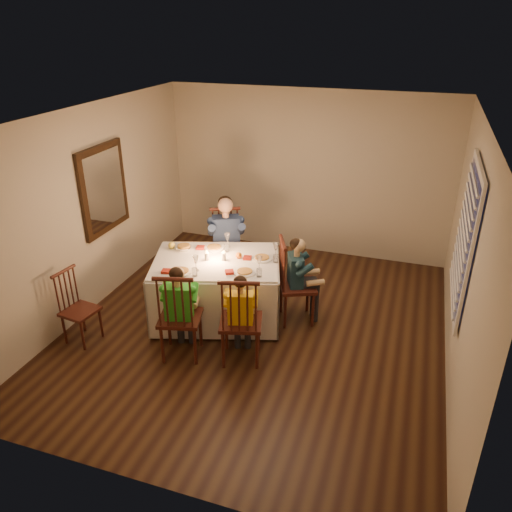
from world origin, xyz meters
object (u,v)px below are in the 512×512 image
(chair_near_right, at_px, (241,358))
(adult, at_px, (228,283))
(chair_end, at_px, (296,319))
(child_green, at_px, (183,354))
(chair_near_left, at_px, (183,354))
(serving_bowl, at_px, (184,248))
(child_yellow, at_px, (241,358))
(chair_adult, at_px, (228,283))
(child_teal, at_px, (296,319))
(dining_table, at_px, (216,277))
(chair_extra, at_px, (85,340))

(chair_near_right, bearing_deg, adult, -79.21)
(chair_end, bearing_deg, chair_near_right, 135.20)
(chair_near_right, relative_size, child_green, 0.98)
(chair_near_left, bearing_deg, adult, -100.48)
(adult, height_order, serving_bowl, serving_bowl)
(chair_near_right, bearing_deg, child_yellow, 180.00)
(child_green, bearing_deg, adult, -100.48)
(child_green, xyz_separation_m, child_yellow, (0.67, 0.14, 0.00))
(chair_adult, relative_size, chair_end, 1.00)
(chair_end, height_order, child_teal, child_teal)
(dining_table, bearing_deg, chair_adult, 85.91)
(chair_extra, distance_m, child_teal, 2.64)
(chair_end, height_order, adult, adult)
(child_green, bearing_deg, chair_adult, -100.48)
(chair_adult, distance_m, child_yellow, 1.80)
(chair_extra, relative_size, child_green, 0.80)
(dining_table, height_order, child_yellow, dining_table)
(child_yellow, bearing_deg, chair_near_left, -4.13)
(child_yellow, distance_m, child_teal, 1.07)
(chair_end, relative_size, child_green, 0.98)
(child_teal, bearing_deg, child_green, 113.43)
(child_teal, bearing_deg, serving_bowl, 70.88)
(chair_end, distance_m, chair_extra, 2.64)
(chair_adult, height_order, chair_near_right, same)
(dining_table, distance_m, child_teal, 1.18)
(serving_bowl, bearing_deg, child_yellow, -38.86)
(child_yellow, bearing_deg, chair_end, -126.97)
(chair_end, relative_size, child_yellow, 1.03)
(chair_end, bearing_deg, chair_adult, 39.43)
(chair_extra, height_order, adult, adult)
(child_green, bearing_deg, dining_table, -109.63)
(chair_end, distance_m, child_teal, 0.00)
(chair_extra, height_order, serving_bowl, serving_bowl)
(adult, bearing_deg, chair_extra, -146.27)
(chair_near_right, distance_m, child_green, 0.69)
(chair_extra, distance_m, child_yellow, 1.94)
(child_yellow, bearing_deg, chair_adult, -79.21)
(chair_near_right, relative_size, chair_end, 1.00)
(chair_near_left, bearing_deg, dining_table, -109.63)
(chair_extra, bearing_deg, child_yellow, -74.12)
(dining_table, bearing_deg, chair_extra, -160.30)
(chair_adult, bearing_deg, child_teal, -52.31)
(chair_near_right, bearing_deg, dining_table, -66.72)
(chair_near_right, distance_m, chair_end, 1.07)
(dining_table, distance_m, serving_bowl, 0.59)
(dining_table, distance_m, adult, 1.07)
(dining_table, distance_m, chair_extra, 1.76)
(chair_near_left, height_order, chair_extra, chair_near_left)
(dining_table, height_order, child_teal, dining_table)
(chair_end, xyz_separation_m, child_yellow, (-0.39, -1.00, 0.00))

